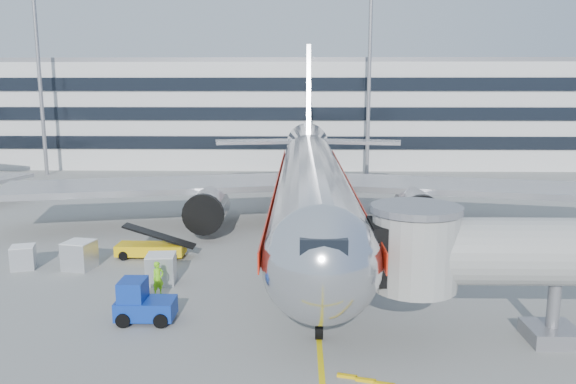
{
  "coord_description": "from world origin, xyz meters",
  "views": [
    {
      "loc": [
        -0.9,
        -32.06,
        11.2
      ],
      "look_at": [
        -1.75,
        7.53,
        4.0
      ],
      "focal_mm": 35.0,
      "sensor_mm": 36.0,
      "label": 1
    }
  ],
  "objects_px": {
    "belt_loader": "(151,248)",
    "baggage_tug": "(142,303)",
    "cargo_container_front": "(161,269)",
    "cargo_container_right": "(23,257)",
    "main_jet": "(311,180)",
    "cargo_container_left": "(79,255)",
    "ramp_worker": "(158,279)"
  },
  "relations": [
    {
      "from": "cargo_container_right",
      "to": "ramp_worker",
      "type": "distance_m",
      "value": 10.8
    },
    {
      "from": "baggage_tug",
      "to": "cargo_container_left",
      "type": "relative_size",
      "value": 1.42
    },
    {
      "from": "baggage_tug",
      "to": "cargo_container_front",
      "type": "bearing_deg",
      "value": 94.3
    },
    {
      "from": "cargo_container_left",
      "to": "cargo_container_front",
      "type": "relative_size",
      "value": 1.12
    },
    {
      "from": "cargo_container_front",
      "to": "ramp_worker",
      "type": "relative_size",
      "value": 0.91
    },
    {
      "from": "cargo_container_left",
      "to": "baggage_tug",
      "type": "bearing_deg",
      "value": -52.3
    },
    {
      "from": "cargo_container_left",
      "to": "ramp_worker",
      "type": "height_order",
      "value": "ramp_worker"
    },
    {
      "from": "cargo_container_left",
      "to": "cargo_container_right",
      "type": "xyz_separation_m",
      "value": [
        -3.6,
        -0.05,
        -0.15
      ]
    },
    {
      "from": "cargo_container_front",
      "to": "cargo_container_right",
      "type": "bearing_deg",
      "value": 165.14
    },
    {
      "from": "main_jet",
      "to": "cargo_container_right",
      "type": "xyz_separation_m",
      "value": [
        -18.48,
        -9.84,
        -3.49
      ]
    },
    {
      "from": "belt_loader",
      "to": "cargo_container_left",
      "type": "relative_size",
      "value": 2.42
    },
    {
      "from": "belt_loader",
      "to": "ramp_worker",
      "type": "distance_m",
      "value": 7.55
    },
    {
      "from": "cargo_container_right",
      "to": "cargo_container_front",
      "type": "distance_m",
      "value": 9.77
    },
    {
      "from": "cargo_container_front",
      "to": "ramp_worker",
      "type": "bearing_deg",
      "value": -80.53
    },
    {
      "from": "belt_loader",
      "to": "baggage_tug",
      "type": "relative_size",
      "value": 1.7
    },
    {
      "from": "main_jet",
      "to": "cargo_container_front",
      "type": "bearing_deg",
      "value": -126.22
    },
    {
      "from": "main_jet",
      "to": "cargo_container_front",
      "type": "relative_size",
      "value": 28.76
    },
    {
      "from": "belt_loader",
      "to": "cargo_container_left",
      "type": "height_order",
      "value": "belt_loader"
    },
    {
      "from": "belt_loader",
      "to": "cargo_container_front",
      "type": "relative_size",
      "value": 2.71
    },
    {
      "from": "baggage_tug",
      "to": "cargo_container_front",
      "type": "height_order",
      "value": "baggage_tug"
    },
    {
      "from": "baggage_tug",
      "to": "cargo_container_left",
      "type": "height_order",
      "value": "baggage_tug"
    },
    {
      "from": "belt_loader",
      "to": "cargo_container_front",
      "type": "distance_m",
      "value": 5.49
    },
    {
      "from": "belt_loader",
      "to": "cargo_container_left",
      "type": "bearing_deg",
      "value": -146.52
    },
    {
      "from": "cargo_container_front",
      "to": "ramp_worker",
      "type": "distance_m",
      "value": 2.1
    },
    {
      "from": "baggage_tug",
      "to": "cargo_container_left",
      "type": "xyz_separation_m",
      "value": [
        -6.26,
        8.1,
        -0.02
      ]
    },
    {
      "from": "ramp_worker",
      "to": "cargo_container_left",
      "type": "bearing_deg",
      "value": 94.92
    },
    {
      "from": "baggage_tug",
      "to": "cargo_container_right",
      "type": "height_order",
      "value": "baggage_tug"
    },
    {
      "from": "cargo_container_left",
      "to": "ramp_worker",
      "type": "relative_size",
      "value": 1.02
    },
    {
      "from": "belt_loader",
      "to": "cargo_container_right",
      "type": "xyz_separation_m",
      "value": [
        -7.48,
        -2.61,
        0.1
      ]
    },
    {
      "from": "main_jet",
      "to": "ramp_worker",
      "type": "xyz_separation_m",
      "value": [
        -8.69,
        -14.41,
        -3.27
      ]
    },
    {
      "from": "baggage_tug",
      "to": "cargo_container_left",
      "type": "distance_m",
      "value": 10.23
    },
    {
      "from": "ramp_worker",
      "to": "baggage_tug",
      "type": "bearing_deg",
      "value": -137.15
    }
  ]
}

